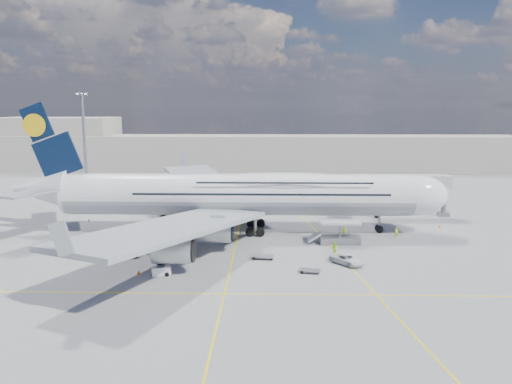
{
  "coord_description": "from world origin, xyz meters",
  "views": [
    {
      "loc": [
        5.22,
        -76.79,
        22.39
      ],
      "look_at": [
        3.13,
        8.0,
        7.55
      ],
      "focal_mm": 35.0,
      "sensor_mm": 36.0,
      "label": 1
    }
  ],
  "objects_px": {
    "dolly_row_a": "(132,243)",
    "cone_wing_right_inner": "(211,240)",
    "catering_truck_inner": "(175,208)",
    "cone_nose": "(440,227)",
    "dolly_row_c": "(122,253)",
    "cone_wing_left_inner": "(235,212)",
    "cone_wing_left_outer": "(198,200)",
    "jet_bridge": "(393,185)",
    "baggage_tug": "(161,270)",
    "crew_loader": "(335,248)",
    "light_mast": "(85,143)",
    "dolly_back": "(130,255)",
    "dolly_nose_near": "(262,256)",
    "airliner": "(240,194)",
    "service_van": "(347,259)",
    "crew_nose": "(397,233)",
    "dolly_nose_far": "(310,270)",
    "crew_wing": "(161,261)",
    "cone_tail": "(89,220)",
    "cone_wing_right_outer": "(139,272)",
    "cargo_loader": "(338,235)",
    "catering_truck_outer": "(188,189)",
    "crew_tug": "(193,250)",
    "crew_van": "(344,232)",
    "dolly_row_b": "(128,245)"
  },
  "relations": [
    {
      "from": "dolly_back",
      "to": "cone_nose",
      "type": "bearing_deg",
      "value": 34.14
    },
    {
      "from": "cargo_loader",
      "to": "crew_van",
      "type": "distance_m",
      "value": 3.7
    },
    {
      "from": "crew_wing",
      "to": "crew_tug",
      "type": "bearing_deg",
      "value": -38.52
    },
    {
      "from": "dolly_nose_far",
      "to": "cone_tail",
      "type": "xyz_separation_m",
      "value": [
        -40.63,
        29.11,
        -0.04
      ]
    },
    {
      "from": "dolly_row_c",
      "to": "cone_wing_left_outer",
      "type": "distance_m",
      "value": 43.21
    },
    {
      "from": "baggage_tug",
      "to": "cone_wing_left_inner",
      "type": "bearing_deg",
      "value": 55.89
    },
    {
      "from": "airliner",
      "to": "cone_wing_right_outer",
      "type": "relative_size",
      "value": 123.84
    },
    {
      "from": "dolly_nose_near",
      "to": "airliner",
      "type": "bearing_deg",
      "value": 111.86
    },
    {
      "from": "cargo_loader",
      "to": "cone_wing_left_inner",
      "type": "height_order",
      "value": "cargo_loader"
    },
    {
      "from": "cone_wing_right_outer",
      "to": "crew_wing",
      "type": "bearing_deg",
      "value": 53.75
    },
    {
      "from": "light_mast",
      "to": "dolly_back",
      "type": "height_order",
      "value": "light_mast"
    },
    {
      "from": "light_mast",
      "to": "crew_nose",
      "type": "distance_m",
      "value": 78.57
    },
    {
      "from": "dolly_nose_far",
      "to": "cone_wing_right_inner",
      "type": "bearing_deg",
      "value": 148.0
    },
    {
      "from": "baggage_tug",
      "to": "light_mast",
      "type": "bearing_deg",
      "value": 94.62
    },
    {
      "from": "dolly_row_b",
      "to": "cone_tail",
      "type": "height_order",
      "value": "cone_tail"
    },
    {
      "from": "crew_wing",
      "to": "crew_van",
      "type": "distance_m",
      "value": 32.49
    },
    {
      "from": "dolly_nose_far",
      "to": "cone_wing_left_outer",
      "type": "xyz_separation_m",
      "value": [
        -22.09,
        50.21,
        -0.06
      ]
    },
    {
      "from": "catering_truck_inner",
      "to": "cone_nose",
      "type": "bearing_deg",
      "value": -9.19
    },
    {
      "from": "dolly_nose_far",
      "to": "dolly_nose_near",
      "type": "xyz_separation_m",
      "value": [
        -6.46,
        6.02,
        0.05
      ]
    },
    {
      "from": "cone_wing_right_outer",
      "to": "crew_loader",
      "type": "bearing_deg",
      "value": 19.24
    },
    {
      "from": "light_mast",
      "to": "dolly_row_a",
      "type": "height_order",
      "value": "light_mast"
    },
    {
      "from": "dolly_nose_near",
      "to": "cone_wing_left_outer",
      "type": "distance_m",
      "value": 46.88
    },
    {
      "from": "cone_wing_left_outer",
      "to": "cone_wing_right_inner",
      "type": "height_order",
      "value": "cone_wing_right_inner"
    },
    {
      "from": "dolly_nose_near",
      "to": "cone_tail",
      "type": "xyz_separation_m",
      "value": [
        -34.16,
        23.09,
        -0.09
      ]
    },
    {
      "from": "cone_wing_left_outer",
      "to": "jet_bridge",
      "type": "bearing_deg",
      "value": -22.86
    },
    {
      "from": "service_van",
      "to": "crew_nose",
      "type": "bearing_deg",
      "value": 11.9
    },
    {
      "from": "baggage_tug",
      "to": "crew_loader",
      "type": "relative_size",
      "value": 1.39
    },
    {
      "from": "dolly_back",
      "to": "cone_tail",
      "type": "distance_m",
      "value": 26.77
    },
    {
      "from": "airliner",
      "to": "service_van",
      "type": "height_order",
      "value": "airliner"
    },
    {
      "from": "dolly_nose_far",
      "to": "baggage_tug",
      "type": "height_order",
      "value": "baggage_tug"
    },
    {
      "from": "jet_bridge",
      "to": "crew_wing",
      "type": "relative_size",
      "value": 11.93
    },
    {
      "from": "dolly_row_a",
      "to": "dolly_back",
      "type": "bearing_deg",
      "value": -101.71
    },
    {
      "from": "cargo_loader",
      "to": "dolly_row_b",
      "type": "distance_m",
      "value": 34.04
    },
    {
      "from": "light_mast",
      "to": "baggage_tug",
      "type": "height_order",
      "value": "light_mast"
    },
    {
      "from": "dolly_nose_near",
      "to": "cone_wing_left_outer",
      "type": "bearing_deg",
      "value": 116.71
    },
    {
      "from": "crew_loader",
      "to": "cone_wing_right_outer",
      "type": "distance_m",
      "value": 29.08
    },
    {
      "from": "dolly_row_a",
      "to": "catering_truck_outer",
      "type": "height_order",
      "value": "catering_truck_outer"
    },
    {
      "from": "crew_loader",
      "to": "cone_wing_right_outer",
      "type": "height_order",
      "value": "crew_loader"
    },
    {
      "from": "service_van",
      "to": "crew_tug",
      "type": "xyz_separation_m",
      "value": [
        -22.53,
        3.15,
        0.25
      ]
    },
    {
      "from": "crew_nose",
      "to": "cone_nose",
      "type": "distance_m",
      "value": 12.23
    },
    {
      "from": "dolly_row_a",
      "to": "catering_truck_inner",
      "type": "distance_m",
      "value": 19.73
    },
    {
      "from": "airliner",
      "to": "jet_bridge",
      "type": "height_order",
      "value": "airliner"
    },
    {
      "from": "crew_van",
      "to": "cone_wing_right_inner",
      "type": "xyz_separation_m",
      "value": [
        -22.58,
        -3.04,
        -0.67
      ]
    },
    {
      "from": "dolly_row_a",
      "to": "cone_wing_right_inner",
      "type": "bearing_deg",
      "value": -13.91
    },
    {
      "from": "airliner",
      "to": "light_mast",
      "type": "distance_m",
      "value": 53.72
    },
    {
      "from": "dolly_row_c",
      "to": "cone_wing_left_inner",
      "type": "bearing_deg",
      "value": 80.79
    },
    {
      "from": "cargo_loader",
      "to": "dolly_back",
      "type": "relative_size",
      "value": 2.67
    },
    {
      "from": "crew_wing",
      "to": "cone_nose",
      "type": "bearing_deg",
      "value": -65.31
    },
    {
      "from": "dolly_nose_far",
      "to": "crew_wing",
      "type": "distance_m",
      "value": 20.74
    },
    {
      "from": "service_van",
      "to": "cone_wing_right_outer",
      "type": "height_order",
      "value": "service_van"
    }
  ]
}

